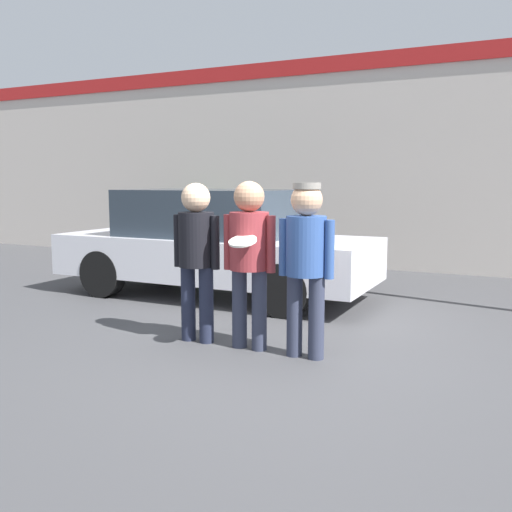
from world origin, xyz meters
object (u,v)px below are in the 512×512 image
at_px(person_left, 196,248).
at_px(shrub, 184,236).
at_px(person_middle_with_frisbee, 249,249).
at_px(parked_car_near, 213,243).
at_px(person_right, 306,254).

bearing_deg(person_left, shrub, 124.39).
bearing_deg(person_middle_with_frisbee, shrub, 128.80).
bearing_deg(parked_car_near, shrub, 129.52).
relative_size(person_middle_with_frisbee, person_right, 1.01).
xyz_separation_m(person_left, person_middle_with_frisbee, (0.61, 0.00, 0.02)).
bearing_deg(shrub, parked_car_near, -50.48).
bearing_deg(person_right, parked_car_near, 136.33).
height_order(person_left, parked_car_near, person_left).
xyz_separation_m(person_right, shrub, (-4.68, 5.09, -0.48)).
distance_m(parked_car_near, shrub, 3.80).
xyz_separation_m(person_left, parked_car_near, (-1.06, 2.14, -0.21)).
height_order(person_middle_with_frisbee, shrub, person_middle_with_frisbee).
distance_m(person_right, shrub, 6.93).
xyz_separation_m(person_left, shrub, (-3.47, 5.07, -0.47)).
xyz_separation_m(person_middle_with_frisbee, parked_car_near, (-1.66, 2.14, -0.23)).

